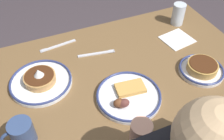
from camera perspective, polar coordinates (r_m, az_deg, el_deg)
The scene contains 9 objects.
dining_table at distance 1.24m, azimuth -0.17°, elevation -4.08°, with size 1.37×0.77×0.75m.
plate_near_main at distance 1.15m, azimuth -15.86°, elevation -2.33°, with size 0.27×0.27×0.09m.
plate_center_pancakes at distance 1.06m, azimuth 3.71°, elevation -5.82°, with size 0.27×0.27×0.05m.
plate_far_companion at distance 1.23m, azimuth 19.64°, elevation 0.31°, with size 0.21×0.21×0.05m.
coffee_mug at distance 0.96m, azimuth -19.80°, elevation -13.23°, with size 0.12×0.08×0.10m.
drinking_glass at distance 1.49m, azimuth 14.73°, elevation 11.93°, with size 0.07×0.07×0.12m.
paper_napkin at distance 1.39m, azimuth 14.53°, elevation 6.75°, with size 0.15×0.14×0.00m, color white.
fork_near at distance 1.34m, azimuth -12.14°, elevation 5.37°, with size 0.19×0.04×0.01m.
fork_far at distance 1.26m, azimuth -3.50°, elevation 3.73°, with size 0.19×0.05×0.01m.
Camera 1 is at (0.32, 0.76, 1.57)m, focal length 40.38 mm.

